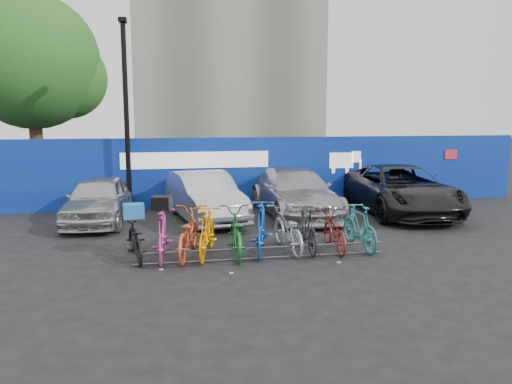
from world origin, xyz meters
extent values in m
plane|color=black|center=(0.00, 0.00, 0.00)|extent=(100.00, 100.00, 0.00)
cube|color=navy|center=(0.00, 6.00, 1.20)|extent=(22.00, 0.15, 2.40)
cube|color=white|center=(-1.00, 5.90, 1.65)|extent=(5.00, 0.02, 0.55)
cube|color=white|center=(4.20, 5.90, 1.55)|extent=(1.20, 0.02, 0.90)
cube|color=red|center=(8.50, 5.90, 1.70)|extent=(0.50, 0.02, 0.35)
cylinder|color=#382314|center=(-7.00, 10.00, 2.00)|extent=(0.50, 0.50, 4.00)
sphere|color=#225219|center=(-7.00, 10.00, 5.20)|extent=(5.20, 5.20, 5.20)
sphere|color=#225219|center=(-5.80, 10.30, 4.60)|extent=(3.20, 3.20, 3.20)
cylinder|color=black|center=(-3.20, 5.40, 3.00)|extent=(0.16, 0.16, 6.00)
cube|color=black|center=(-3.20, 5.40, 6.05)|extent=(0.25, 0.50, 0.12)
cylinder|color=#595B60|center=(0.00, -0.60, 0.28)|extent=(5.60, 0.03, 0.03)
cylinder|color=#595B60|center=(0.00, -0.60, 0.05)|extent=(5.60, 0.03, 0.03)
cylinder|color=#595B60|center=(-2.60, -0.60, 0.14)|extent=(0.03, 0.03, 0.28)
cylinder|color=#595B60|center=(-1.30, -0.60, 0.14)|extent=(0.03, 0.03, 0.28)
cylinder|color=#595B60|center=(0.00, -0.60, 0.14)|extent=(0.03, 0.03, 0.28)
cylinder|color=#595B60|center=(1.30, -0.60, 0.14)|extent=(0.03, 0.03, 0.28)
cylinder|color=#595B60|center=(2.60, -0.60, 0.14)|extent=(0.03, 0.03, 0.28)
imported|color=#AFAFB3|center=(-4.01, 4.05, 0.70)|extent=(1.92, 4.20, 1.40)
imported|color=#AEAFB4|center=(-0.90, 3.85, 0.73)|extent=(2.38, 4.63, 1.45)
imported|color=#A3A3A7|center=(2.00, 4.10, 0.74)|extent=(2.22, 5.14, 1.47)
imported|color=black|center=(5.44, 3.78, 0.77)|extent=(2.93, 5.71, 1.54)
imported|color=black|center=(-2.77, -0.02, 0.47)|extent=(0.93, 1.85, 0.93)
imported|color=#C13F97|center=(-2.16, -0.13, 0.56)|extent=(0.64, 1.91, 1.13)
imported|color=#CA4E2A|center=(-1.60, -0.04, 0.55)|extent=(1.18, 2.19, 1.09)
imported|color=#F09400|center=(-1.17, -0.13, 0.56)|extent=(0.99, 1.95, 1.13)
imported|color=#186628|center=(-0.51, -0.09, 0.54)|extent=(0.86, 2.10, 1.08)
imported|color=#0E4AB5|center=(0.09, -0.03, 0.60)|extent=(1.03, 2.08, 1.20)
imported|color=#94969C|center=(0.72, 0.01, 0.52)|extent=(0.84, 2.01, 1.03)
imported|color=#232426|center=(1.15, -0.11, 0.54)|extent=(0.56, 1.81, 1.08)
imported|color=maroon|center=(1.82, -0.13, 0.46)|extent=(0.71, 1.79, 0.92)
imported|color=teal|center=(2.45, -0.15, 0.54)|extent=(0.61, 1.83, 1.08)
cube|color=#2065AF|center=(-2.77, -0.02, 1.09)|extent=(0.48, 0.39, 0.32)
cube|color=black|center=(-2.16, -0.13, 1.27)|extent=(0.46, 0.43, 0.29)
camera|label=1|loc=(-2.10, -11.06, 3.19)|focal=35.00mm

